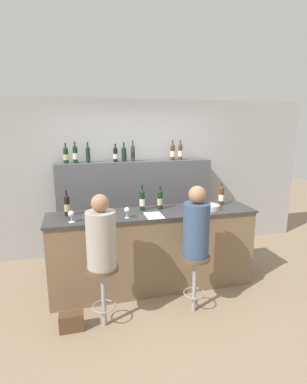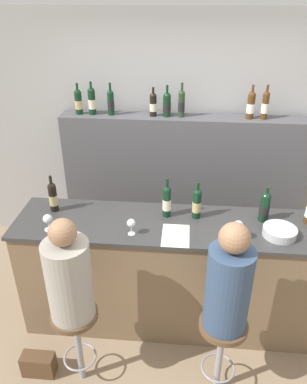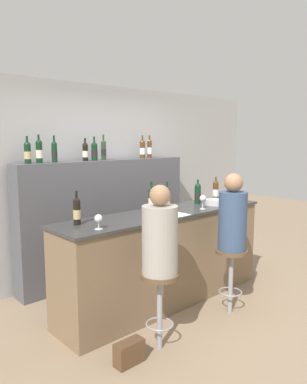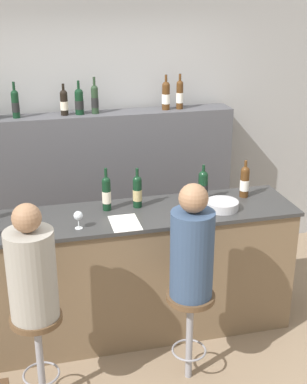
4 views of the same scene
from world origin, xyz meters
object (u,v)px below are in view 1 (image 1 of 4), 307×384
at_px(wine_bottle_backbar_4, 124,154).
at_px(wine_glass_0, 71,214).
at_px(wine_bottle_counter_3, 198,197).
at_px(wine_bottle_backbar_3, 115,154).
at_px(wine_bottle_counter_4, 221,195).
at_px(wine_glass_1, 127,210).
at_px(wine_glass_2, 189,204).
at_px(guest_seated_right, 196,226).
at_px(handbag, 72,322).
at_px(wine_bottle_backbar_7, 180,152).
at_px(wine_bottle_counter_0, 67,205).
at_px(bar_stool_right, 195,269).
at_px(wine_bottle_backbar_0, 66,155).
at_px(guest_seated_left, 101,236).
at_px(wine_bottle_backbar_6, 173,152).
at_px(wine_bottle_backbar_2, 88,154).
at_px(bar_stool_left, 103,280).
at_px(wine_bottle_backbar_5, 133,153).
at_px(wine_bottle_counter_2, 160,199).
at_px(wine_bottle_backbar_1, 75,154).
at_px(metal_bowl, 210,207).

height_order(wine_bottle_backbar_4, wine_glass_0, wine_bottle_backbar_4).
height_order(wine_bottle_counter_3, wine_bottle_backbar_3, wine_bottle_backbar_3).
distance_m(wine_bottle_counter_4, wine_glass_1, 1.43).
bearing_deg(wine_bottle_counter_4, wine_glass_2, -154.39).
relative_size(guest_seated_right, handbag, 3.15).
bearing_deg(wine_glass_1, wine_bottle_backbar_4, 81.93).
xyz_separation_m(wine_bottle_backbar_7, handbag, (-1.85, -1.81, -1.64)).
distance_m(wine_bottle_counter_0, bar_stool_right, 1.74).
distance_m(wine_bottle_counter_4, wine_bottle_backbar_0, 2.41).
bearing_deg(wine_bottle_backbar_7, wine_bottle_backbar_3, 180.00).
bearing_deg(wine_glass_2, wine_glass_0, -180.00).
height_order(wine_glass_0, guest_seated_left, guest_seated_left).
bearing_deg(wine_bottle_backbar_6, wine_bottle_backbar_4, -180.00).
bearing_deg(wine_bottle_backbar_2, wine_glass_0, -101.88).
distance_m(wine_bottle_counter_0, bar_stool_left, 1.08).
bearing_deg(guest_seated_left, wine_glass_0, 121.21).
height_order(wine_bottle_backbar_2, handbag, wine_bottle_backbar_2).
bearing_deg(wine_bottle_backbar_2, wine_bottle_backbar_6, 0.00).
distance_m(wine_bottle_backbar_5, guest_seated_left, 2.05).
xyz_separation_m(bar_stool_left, handbag, (-0.35, -0.00, -0.44)).
relative_size(wine_bottle_backbar_2, wine_bottle_backbar_7, 0.97).
distance_m(wine_bottle_counter_2, handbag, 1.81).
bearing_deg(wine_bottle_backbar_0, wine_bottle_backbar_1, 0.00).
height_order(wine_bottle_backbar_1, wine_glass_2, wine_bottle_backbar_1).
bearing_deg(wine_glass_1, handbag, -145.04).
relative_size(guest_seated_left, guest_seated_right, 0.96).
distance_m(wine_bottle_backbar_0, guest_seated_left, 1.96).
xyz_separation_m(metal_bowl, bar_stool_right, (-0.43, -0.58, -0.56)).
xyz_separation_m(wine_bottle_backbar_3, bar_stool_right, (0.65, -1.81, -1.18)).
bearing_deg(wine_bottle_counter_0, wine_bottle_backbar_3, 53.70).
bearing_deg(wine_bottle_counter_2, wine_glass_2, -43.61).
relative_size(wine_bottle_backbar_6, wine_glass_2, 2.00).
height_order(wine_bottle_backbar_0, wine_bottle_backbar_7, wine_bottle_backbar_7).
height_order(wine_bottle_counter_4, wine_bottle_backbar_0, wine_bottle_backbar_0).
height_order(wine_bottle_backbar_6, wine_glass_2, wine_bottle_backbar_6).
bearing_deg(wine_bottle_backbar_2, wine_bottle_backbar_7, 0.00).
bearing_deg(metal_bowl, wine_bottle_counter_2, 161.92).
height_order(wine_glass_0, wine_glass_2, wine_glass_2).
distance_m(guest_seated_left, handbag, 1.01).
xyz_separation_m(wine_bottle_backbar_3, bar_stool_left, (-0.40, -1.81, -1.18)).
xyz_separation_m(guest_seated_right, handbag, (-1.41, 0.00, -0.97)).
relative_size(wine_bottle_backbar_1, wine_bottle_backbar_7, 0.99).
height_order(wine_bottle_backbar_7, wine_glass_0, wine_bottle_backbar_7).
distance_m(wine_bottle_backbar_5, wine_glass_2, 1.50).
height_order(wine_bottle_backbar_2, wine_glass_1, wine_bottle_backbar_2).
xyz_separation_m(wine_bottle_backbar_1, wine_bottle_backbar_3, (0.62, -0.00, -0.02)).
bearing_deg(handbag, metal_bowl, 17.37).
xyz_separation_m(wine_bottle_backbar_1, bar_stool_right, (1.27, -1.81, -1.19)).
bearing_deg(metal_bowl, wine_glass_1, -175.89).
distance_m(wine_bottle_backbar_0, wine_bottle_backbar_6, 1.72).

